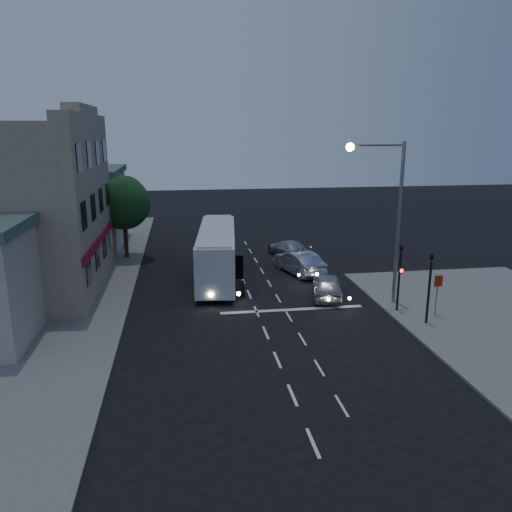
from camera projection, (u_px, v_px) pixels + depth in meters
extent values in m
plane|color=black|center=(262.00, 325.00, 25.50)|extent=(120.00, 120.00, 0.00)
cube|color=slate|center=(38.00, 288.00, 31.27)|extent=(12.00, 50.00, 0.12)
cube|color=silver|center=(313.00, 443.00, 15.91)|extent=(0.12, 1.60, 0.01)
cube|color=silver|center=(292.00, 395.00, 18.79)|extent=(0.12, 1.60, 0.01)
cube|color=silver|center=(277.00, 360.00, 21.66)|extent=(0.12, 1.60, 0.01)
cube|color=silver|center=(266.00, 333.00, 24.54)|extent=(0.12, 1.60, 0.01)
cube|color=silver|center=(257.00, 311.00, 27.41)|extent=(0.12, 1.60, 0.01)
cube|color=silver|center=(249.00, 294.00, 30.29)|extent=(0.12, 1.60, 0.01)
cube|color=silver|center=(243.00, 280.00, 33.16)|extent=(0.12, 1.60, 0.01)
cube|color=silver|center=(238.00, 268.00, 36.04)|extent=(0.12, 1.60, 0.01)
cube|color=silver|center=(234.00, 258.00, 38.91)|extent=(0.12, 1.60, 0.01)
cube|color=silver|center=(230.00, 249.00, 41.79)|extent=(0.12, 1.60, 0.01)
cube|color=silver|center=(342.00, 406.00, 18.06)|extent=(0.10, 1.50, 0.01)
cube|color=silver|center=(319.00, 368.00, 20.94)|extent=(0.10, 1.50, 0.01)
cube|color=silver|center=(302.00, 339.00, 23.81)|extent=(0.10, 1.50, 0.01)
cube|color=silver|center=(289.00, 316.00, 26.69)|extent=(0.10, 1.50, 0.01)
cube|color=silver|center=(278.00, 298.00, 29.56)|extent=(0.10, 1.50, 0.01)
cube|color=silver|center=(269.00, 283.00, 32.44)|extent=(0.10, 1.50, 0.01)
cube|color=silver|center=(262.00, 271.00, 35.31)|extent=(0.10, 1.50, 0.01)
cube|color=silver|center=(256.00, 260.00, 38.19)|extent=(0.10, 1.50, 0.01)
cube|color=silver|center=(250.00, 251.00, 41.06)|extent=(0.10, 1.50, 0.01)
cube|color=silver|center=(246.00, 243.00, 43.94)|extent=(0.10, 1.50, 0.01)
cube|color=silver|center=(292.00, 310.00, 27.70)|extent=(8.00, 0.35, 0.01)
cube|color=silver|center=(217.00, 252.00, 33.18)|extent=(3.40, 11.26, 2.96)
cube|color=silver|center=(217.00, 230.00, 32.81)|extent=(3.00, 10.86, 0.17)
cube|color=black|center=(224.00, 267.00, 27.80)|extent=(2.13, 0.32, 1.39)
cube|color=black|center=(234.00, 241.00, 33.65)|extent=(0.96, 9.20, 0.83)
cube|color=black|center=(199.00, 242.00, 33.31)|extent=(0.96, 9.20, 0.83)
cube|color=#A42632|center=(233.00, 254.00, 34.34)|extent=(0.53, 5.06, 1.29)
cube|color=#A42632|center=(199.00, 255.00, 34.00)|extent=(0.53, 5.06, 1.29)
cylinder|color=black|center=(203.00, 290.00, 29.63)|extent=(0.41, 0.95, 0.92)
cylinder|color=black|center=(241.00, 288.00, 29.96)|extent=(0.41, 0.95, 0.92)
cylinder|color=black|center=(199.00, 263.00, 35.56)|extent=(0.41, 0.95, 0.92)
cylinder|color=black|center=(231.00, 262.00, 35.89)|extent=(0.41, 0.95, 0.92)
cylinder|color=black|center=(198.00, 258.00, 37.07)|extent=(0.41, 0.95, 0.92)
cylinder|color=black|center=(229.00, 257.00, 37.40)|extent=(0.41, 0.95, 0.92)
cylinder|color=#FFF2CC|center=(211.00, 295.00, 28.01)|extent=(0.24, 0.07, 0.24)
cylinder|color=#FFF2CC|center=(239.00, 294.00, 28.24)|extent=(0.24, 0.07, 0.24)
imported|color=#B1B1B8|center=(328.00, 285.00, 29.62)|extent=(2.73, 4.54, 1.45)
imported|color=#B3B4C5|center=(299.00, 262.00, 34.53)|extent=(2.95, 5.07, 1.58)
imported|color=#A09EAC|center=(288.00, 249.00, 39.02)|extent=(2.94, 4.89, 1.33)
cylinder|color=black|center=(399.00, 282.00, 26.94)|extent=(0.12, 0.12, 3.20)
imported|color=black|center=(401.00, 245.00, 26.44)|extent=(0.15, 0.18, 0.90)
cube|color=black|center=(401.00, 270.00, 26.60)|extent=(0.25, 0.12, 0.30)
cube|color=#FF0C0C|center=(402.00, 271.00, 26.53)|extent=(0.16, 0.02, 0.18)
cylinder|color=black|center=(429.00, 293.00, 25.13)|extent=(0.12, 0.12, 3.20)
imported|color=black|center=(432.00, 254.00, 24.62)|extent=(0.18, 0.15, 0.90)
cylinder|color=slate|center=(436.00, 297.00, 26.38)|extent=(0.06, 0.06, 2.00)
cube|color=#B61A09|center=(439.00, 281.00, 26.09)|extent=(0.45, 0.03, 0.60)
cylinder|color=slate|center=(399.00, 224.00, 27.63)|extent=(0.20, 0.20, 9.00)
cylinder|color=slate|center=(377.00, 145.00, 26.35)|extent=(3.00, 0.12, 0.12)
sphere|color=#FFBF59|center=(350.00, 147.00, 26.16)|extent=(0.44, 0.44, 0.44)
cube|color=gray|center=(11.00, 209.00, 29.88)|extent=(10.00, 12.00, 10.00)
cube|color=gray|center=(81.00, 118.00, 29.24)|extent=(1.00, 12.00, 0.50)
cube|color=gray|center=(81.00, 109.00, 29.12)|extent=(1.00, 6.00, 0.50)
cube|color=maroon|center=(101.00, 238.00, 31.10)|extent=(0.15, 12.00, 0.50)
cube|color=black|center=(89.00, 270.00, 26.98)|extent=(0.06, 1.30, 1.50)
cube|color=black|center=(97.00, 257.00, 29.86)|extent=(0.06, 1.30, 1.50)
cube|color=black|center=(104.00, 246.00, 32.73)|extent=(0.06, 1.30, 1.50)
cube|color=black|center=(110.00, 236.00, 35.61)|extent=(0.06, 1.30, 1.50)
cube|color=black|center=(84.00, 216.00, 26.25)|extent=(0.06, 1.30, 1.50)
cube|color=black|center=(93.00, 207.00, 29.12)|extent=(0.06, 1.30, 1.50)
cube|color=black|center=(101.00, 200.00, 32.00)|extent=(0.06, 1.30, 1.50)
cube|color=black|center=(107.00, 194.00, 34.87)|extent=(0.06, 1.30, 1.50)
cube|color=black|center=(79.00, 158.00, 25.51)|extent=(0.06, 1.30, 1.50)
cube|color=black|center=(89.00, 155.00, 28.38)|extent=(0.06, 1.30, 1.50)
cube|color=black|center=(97.00, 152.00, 31.26)|extent=(0.06, 1.30, 1.50)
cube|color=black|center=(104.00, 151.00, 34.13)|extent=(0.06, 1.30, 1.50)
cube|color=#B9B8B2|center=(66.00, 210.00, 41.95)|extent=(9.00, 9.00, 6.00)
cube|color=#465F56|center=(62.00, 171.00, 41.15)|extent=(9.40, 9.40, 0.50)
cylinder|color=black|center=(126.00, 239.00, 38.31)|extent=(0.32, 0.32, 2.80)
sphere|color=#0C3713|center=(124.00, 203.00, 37.63)|extent=(4.00, 4.00, 4.00)
sphere|color=#2B5025|center=(126.00, 193.00, 38.06)|extent=(2.60, 2.60, 2.60)
sphere|color=#0C3713|center=(118.00, 199.00, 36.91)|extent=(2.40, 2.40, 2.40)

